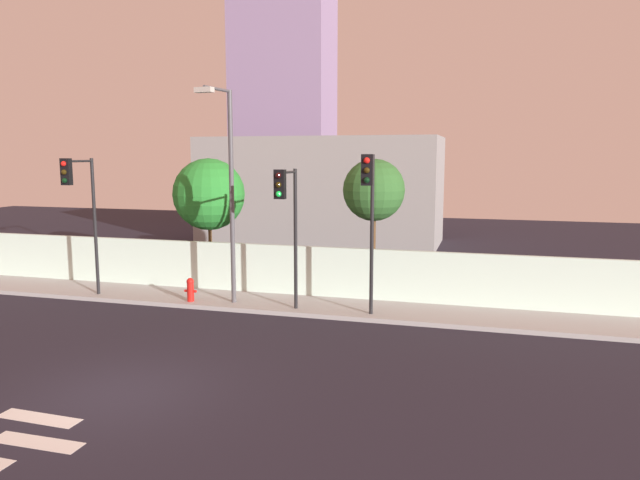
% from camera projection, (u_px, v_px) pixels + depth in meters
% --- Properties ---
extents(ground_plane, '(80.00, 80.00, 0.00)m').
position_uv_depth(ground_plane, '(119.00, 393.00, 13.14)').
color(ground_plane, '#221F2A').
extents(sidewalk, '(36.00, 2.40, 0.15)m').
position_uv_depth(sidewalk, '(257.00, 302.00, 20.94)').
color(sidewalk, '#A4A4A4').
rests_on(sidewalk, ground).
extents(perimeter_wall, '(36.00, 0.18, 1.80)m').
position_uv_depth(perimeter_wall, '(269.00, 269.00, 22.03)').
color(perimeter_wall, silver).
rests_on(perimeter_wall, sidewalk).
extents(traffic_light_left, '(0.34, 1.66, 4.97)m').
position_uv_depth(traffic_light_left, '(80.00, 197.00, 20.71)').
color(traffic_light_left, black).
rests_on(traffic_light_left, sidewalk).
extents(traffic_light_center, '(0.35, 1.50, 4.64)m').
position_uv_depth(traffic_light_center, '(287.00, 209.00, 18.76)').
color(traffic_light_center, black).
rests_on(traffic_light_center, sidewalk).
extents(traffic_light_right, '(0.35, 1.73, 5.10)m').
position_uv_depth(traffic_light_right, '(370.00, 201.00, 17.91)').
color(traffic_light_right, black).
rests_on(traffic_light_right, sidewalk).
extents(street_lamp_curbside, '(0.62, 1.74, 7.22)m').
position_uv_depth(street_lamp_curbside, '(228.00, 181.00, 19.90)').
color(street_lamp_curbside, '#4C4C51').
rests_on(street_lamp_curbside, sidewalk).
extents(fire_hydrant, '(0.44, 0.26, 0.83)m').
position_uv_depth(fire_hydrant, '(190.00, 289.00, 20.75)').
color(fire_hydrant, red).
rests_on(fire_hydrant, sidewalk).
extents(roadside_tree_leftmost, '(2.89, 2.89, 5.11)m').
position_uv_depth(roadside_tree_leftmost, '(209.00, 194.00, 23.89)').
color(roadside_tree_leftmost, brown).
rests_on(roadside_tree_leftmost, ground).
extents(roadside_tree_midleft, '(2.31, 2.31, 5.10)m').
position_uv_depth(roadside_tree_midleft, '(374.00, 191.00, 22.04)').
color(roadside_tree_midleft, brown).
rests_on(roadside_tree_midleft, ground).
extents(low_building_distant, '(14.02, 6.00, 6.28)m').
position_uv_depth(low_building_distant, '(321.00, 190.00, 35.60)').
color(low_building_distant, gray).
rests_on(low_building_distant, ground).
extents(tower_on_skyline, '(7.70, 5.00, 27.94)m').
position_uv_depth(tower_on_skyline, '(283.00, 45.00, 47.27)').
color(tower_on_skyline, gray).
rests_on(tower_on_skyline, ground).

